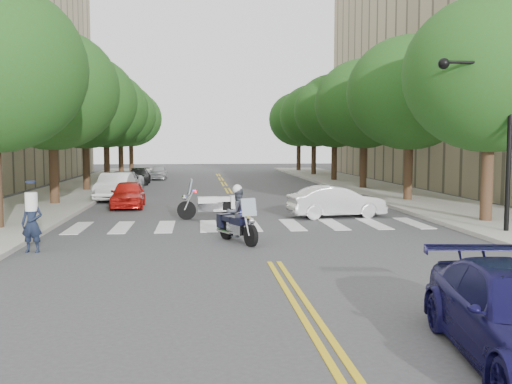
{
  "coord_description": "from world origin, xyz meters",
  "views": [
    {
      "loc": [
        -1.9,
        -14.19,
        3.03
      ],
      "look_at": [
        0.13,
        5.82,
        1.3
      ],
      "focal_mm": 40.0,
      "sensor_mm": 36.0,
      "label": 1
    }
  ],
  "objects": [
    {
      "name": "convertible",
      "position": [
        3.71,
        8.5,
        0.65
      ],
      "size": [
        4.07,
        1.87,
        1.29
      ],
      "primitive_type": "imported",
      "rotation": [
        0.0,
        0.0,
        1.7
      ],
      "color": "white",
      "rests_on": "ground"
    },
    {
      "name": "tree_r_3",
      "position": [
        8.8,
        30.0,
        5.55
      ],
      "size": [
        6.4,
        6.4,
        8.45
      ],
      "color": "#382316",
      "rests_on": "ground"
    },
    {
      "name": "motorcycle_parked",
      "position": [
        -1.28,
        8.52,
        0.56
      ],
      "size": [
        2.51,
        0.73,
        1.62
      ],
      "rotation": [
        0.0,
        0.0,
        1.68
      ],
      "color": "black",
      "rests_on": "ground"
    },
    {
      "name": "tree_l_2",
      "position": [
        -8.8,
        22.0,
        5.55
      ],
      "size": [
        6.4,
        6.4,
        8.45
      ],
      "color": "#382316",
      "rests_on": "ground"
    },
    {
      "name": "motorcycle_police",
      "position": [
        -0.75,
        3.02,
        0.79
      ],
      "size": [
        1.15,
        2.07,
        1.78
      ],
      "rotation": [
        0.0,
        0.0,
        3.57
      ],
      "color": "black",
      "rests_on": "ground"
    },
    {
      "name": "tree_r_4",
      "position": [
        8.8,
        38.0,
        5.55
      ],
      "size": [
        6.4,
        6.4,
        8.45
      ],
      "color": "#382316",
      "rests_on": "ground"
    },
    {
      "name": "sidewalk_right",
      "position": [
        9.5,
        22.0,
        0.07
      ],
      "size": [
        5.0,
        60.0,
        0.15
      ],
      "primitive_type": "cube",
      "color": "#9E9991",
      "rests_on": "ground"
    },
    {
      "name": "parked_car_a",
      "position": [
        -5.2,
        13.0,
        0.63
      ],
      "size": [
        1.66,
        3.78,
        1.27
      ],
      "primitive_type": "imported",
      "rotation": [
        0.0,
        0.0,
        0.04
      ],
      "color": "red",
      "rests_on": "ground"
    },
    {
      "name": "parked_car_e",
      "position": [
        -5.2,
        34.0,
        0.59
      ],
      "size": [
        1.41,
        3.48,
        1.18
      ],
      "primitive_type": "imported",
      "rotation": [
        0.0,
        0.0,
        0.0
      ],
      "color": "#A6A6AC",
      "rests_on": "ground"
    },
    {
      "name": "sidewalk_left",
      "position": [
        -9.5,
        22.0,
        0.07
      ],
      "size": [
        5.0,
        60.0,
        0.15
      ],
      "primitive_type": "cube",
      "color": "#9E9991",
      "rests_on": "ground"
    },
    {
      "name": "tree_l_4",
      "position": [
        -8.8,
        38.0,
        5.55
      ],
      "size": [
        6.4,
        6.4,
        8.45
      ],
      "color": "#382316",
      "rests_on": "ground"
    },
    {
      "name": "tree_l_3",
      "position": [
        -8.8,
        30.0,
        5.55
      ],
      "size": [
        6.4,
        6.4,
        8.45
      ],
      "color": "#382316",
      "rests_on": "ground"
    },
    {
      "name": "parked_car_d",
      "position": [
        -6.3,
        28.5,
        0.59
      ],
      "size": [
        1.72,
        4.07,
        1.17
      ],
      "primitive_type": "imported",
      "rotation": [
        0.0,
        0.0,
        0.02
      ],
      "color": "black",
      "rests_on": "ground"
    },
    {
      "name": "tree_r_2",
      "position": [
        8.8,
        22.0,
        5.55
      ],
      "size": [
        6.4,
        6.4,
        8.45
      ],
      "color": "#382316",
      "rests_on": "ground"
    },
    {
      "name": "traffic_signal_pole",
      "position": [
        7.72,
        3.5,
        3.72
      ],
      "size": [
        2.82,
        0.42,
        6.0
      ],
      "color": "black",
      "rests_on": "ground"
    },
    {
      "name": "tree_r_0",
      "position": [
        8.8,
        6.0,
        5.55
      ],
      "size": [
        6.4,
        6.4,
        8.45
      ],
      "color": "#382316",
      "rests_on": "ground"
    },
    {
      "name": "tree_r_5",
      "position": [
        8.8,
        46.0,
        5.55
      ],
      "size": [
        6.4,
        6.4,
        8.45
      ],
      "color": "#382316",
      "rests_on": "ground"
    },
    {
      "name": "ground",
      "position": [
        0.0,
        0.0,
        0.0
      ],
      "size": [
        140.0,
        140.0,
        0.0
      ],
      "primitive_type": "plane",
      "color": "#38383A",
      "rests_on": "ground"
    },
    {
      "name": "tree_l_1",
      "position": [
        -8.8,
        14.0,
        5.55
      ],
      "size": [
        6.4,
        6.4,
        8.45
      ],
      "color": "#382316",
      "rests_on": "ground"
    },
    {
      "name": "parked_car_b",
      "position": [
        -6.3,
        16.59,
        0.72
      ],
      "size": [
        1.69,
        4.44,
        1.45
      ],
      "primitive_type": "imported",
      "rotation": [
        0.0,
        0.0,
        -0.04
      ],
      "color": "white",
      "rests_on": "ground"
    },
    {
      "name": "parked_car_c",
      "position": [
        -6.3,
        20.0,
        0.68
      ],
      "size": [
        2.55,
        5.04,
        1.37
      ],
      "primitive_type": "imported",
      "rotation": [
        0.0,
        0.0,
        0.06
      ],
      "color": "#97999E",
      "rests_on": "ground"
    },
    {
      "name": "tree_r_1",
      "position": [
        8.8,
        14.0,
        5.55
      ],
      "size": [
        6.4,
        6.4,
        8.45
      ],
      "color": "#382316",
      "rests_on": "ground"
    },
    {
      "name": "tree_l_5",
      "position": [
        -8.8,
        46.0,
        5.55
      ],
      "size": [
        6.4,
        6.4,
        8.45
      ],
      "color": "#382316",
      "rests_on": "ground"
    },
    {
      "name": "officer_standing",
      "position": [
        -6.5,
        2.0,
        0.8
      ],
      "size": [
        0.64,
        0.47,
        1.61
      ],
      "primitive_type": "imported",
      "rotation": [
        0.0,
        0.0,
        -0.16
      ],
      "color": "#151D31",
      "rests_on": "ground"
    }
  ]
}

